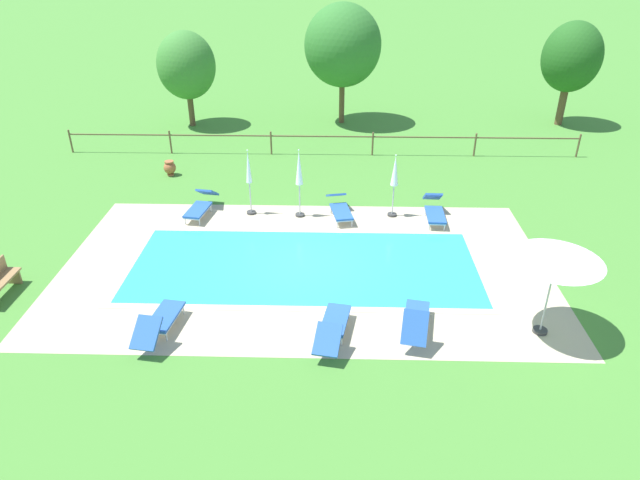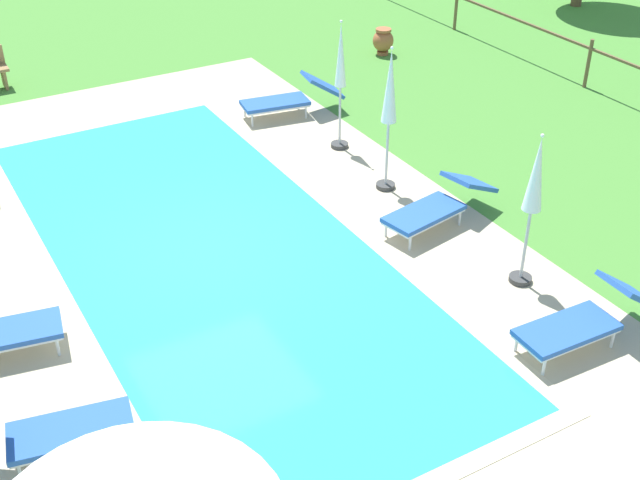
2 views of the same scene
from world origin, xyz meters
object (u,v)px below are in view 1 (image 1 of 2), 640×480
(patio_umbrella_closed_row_centre, at_px, (395,176))
(terracotta_urn_near_fence, at_px, (170,168))
(patio_umbrella_closed_row_west, at_px, (249,175))
(tree_west_mid, at_px, (572,57))
(sun_lounger_north_end, at_px, (416,320))
(sun_lounger_north_near_steps, at_px, (340,207))
(tree_far_west, at_px, (186,66))
(patio_umbrella_closed_row_mid_west, at_px, (299,173))
(sun_lounger_south_near_corner, at_px, (434,210))
(patio_umbrella_open_foreground, at_px, (558,255))
(sun_lounger_north_mid, at_px, (333,326))
(sun_lounger_south_mid, at_px, (160,321))
(sun_lounger_north_far, at_px, (201,205))
(tree_centre, at_px, (343,46))

(patio_umbrella_closed_row_centre, xyz_separation_m, terracotta_urn_near_fence, (-8.76, 3.51, -1.17))
(patio_umbrella_closed_row_west, relative_size, tree_west_mid, 0.47)
(sun_lounger_north_end, bearing_deg, patio_umbrella_closed_row_centre, 90.05)
(sun_lounger_north_near_steps, bearing_deg, tree_far_west, 125.95)
(patio_umbrella_closed_row_mid_west, distance_m, tree_far_west, 12.19)
(sun_lounger_north_end, bearing_deg, sun_lounger_south_near_corner, 77.43)
(patio_umbrella_open_foreground, distance_m, tree_far_west, 20.97)
(sun_lounger_north_mid, relative_size, patio_umbrella_closed_row_west, 0.90)
(tree_far_west, bearing_deg, sun_lounger_south_mid, -79.72)
(patio_umbrella_closed_row_centre, bearing_deg, patio_umbrella_closed_row_west, 179.57)
(sun_lounger_north_far, distance_m, sun_lounger_south_near_corner, 8.14)
(sun_lounger_north_mid, height_order, patio_umbrella_closed_row_west, patio_umbrella_closed_row_west)
(tree_west_mid, bearing_deg, sun_lounger_north_end, -118.45)
(patio_umbrella_open_foreground, relative_size, tree_west_mid, 0.48)
(sun_lounger_south_near_corner, xyz_separation_m, patio_umbrella_closed_row_mid_west, (-4.66, 0.14, 1.24))
(sun_lounger_south_near_corner, distance_m, patio_umbrella_closed_row_centre, 1.83)
(patio_umbrella_closed_row_mid_west, bearing_deg, sun_lounger_north_near_steps, 0.67)
(tree_west_mid, bearing_deg, sun_lounger_north_far, -145.70)
(sun_lounger_north_near_steps, bearing_deg, patio_umbrella_closed_row_west, 177.70)
(sun_lounger_south_mid, bearing_deg, patio_umbrella_closed_row_centre, 47.16)
(terracotta_urn_near_fence, bearing_deg, tree_centre, 47.00)
(sun_lounger_north_near_steps, xyz_separation_m, sun_lounger_north_far, (-4.88, 0.01, 0.01))
(sun_lounger_north_mid, distance_m, patio_umbrella_closed_row_centre, 7.22)
(patio_umbrella_closed_row_centre, bearing_deg, sun_lounger_south_near_corner, -9.95)
(sun_lounger_south_near_corner, relative_size, tree_centre, 0.35)
(sun_lounger_north_mid, bearing_deg, sun_lounger_north_far, 124.76)
(patio_umbrella_closed_row_west, distance_m, patio_umbrella_closed_row_centre, 4.97)
(sun_lounger_north_end, height_order, sun_lounger_south_near_corner, sun_lounger_north_end)
(sun_lounger_north_near_steps, distance_m, sun_lounger_north_end, 6.76)
(patio_umbrella_open_foreground, bearing_deg, sun_lounger_north_end, -178.03)
(sun_lounger_north_mid, bearing_deg, patio_umbrella_closed_row_mid_west, 100.17)
(patio_umbrella_open_foreground, bearing_deg, patio_umbrella_closed_row_mid_west, 134.92)
(sun_lounger_north_end, xyz_separation_m, patio_umbrella_open_foreground, (3.12, 0.11, 1.82))
(sun_lounger_north_far, xyz_separation_m, sun_lounger_south_near_corner, (8.14, -0.17, 0.00))
(patio_umbrella_open_foreground, bearing_deg, terracotta_urn_near_fence, 139.94)
(patio_umbrella_closed_row_centre, bearing_deg, patio_umbrella_closed_row_mid_west, -178.15)
(sun_lounger_south_near_corner, xyz_separation_m, tree_centre, (-3.13, 11.32, 3.50))
(sun_lounger_north_end, xyz_separation_m, sun_lounger_south_mid, (-6.30, -0.19, -0.02))
(sun_lounger_north_mid, xyz_separation_m, patio_umbrella_open_foreground, (5.15, 0.35, 1.86))
(terracotta_urn_near_fence, distance_m, tree_west_mid, 20.03)
(patio_umbrella_closed_row_west, bearing_deg, sun_lounger_north_mid, -66.82)
(sun_lounger_south_near_corner, height_order, sun_lounger_south_mid, sun_lounger_south_near_corner)
(sun_lounger_north_mid, relative_size, sun_lounger_south_near_corner, 1.05)
(sun_lounger_south_near_corner, distance_m, patio_umbrella_closed_row_west, 6.49)
(patio_umbrella_closed_row_west, xyz_separation_m, patio_umbrella_closed_row_mid_west, (1.73, -0.14, 0.14))
(sun_lounger_south_mid, bearing_deg, patio_umbrella_closed_row_west, 79.04)
(sun_lounger_north_mid, bearing_deg, sun_lounger_south_mid, 179.34)
(sun_lounger_north_near_steps, height_order, tree_far_west, tree_far_west)
(patio_umbrella_closed_row_centre, bearing_deg, tree_far_west, 132.31)
(patio_umbrella_open_foreground, relative_size, patio_umbrella_closed_row_west, 1.02)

